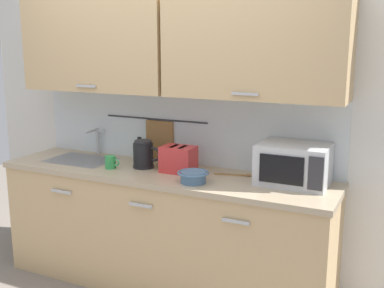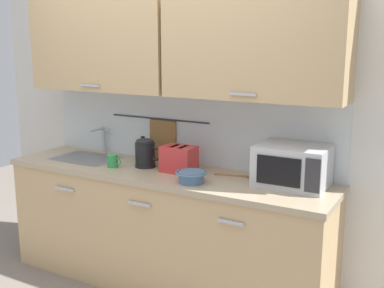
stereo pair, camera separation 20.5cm
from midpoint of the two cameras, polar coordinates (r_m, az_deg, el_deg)
The scene contains 10 objects.
counter_unit at distance 3.63m, azimuth -5.22°, elevation -10.07°, with size 2.53×0.64×0.90m.
back_wall_assembly at distance 3.57m, azimuth -3.48°, elevation 7.29°, with size 3.70×0.41×2.50m.
sink_faucet at distance 4.05m, azimuth -12.88°, elevation 0.74°, with size 0.09×0.17×0.22m.
microwave at distance 3.18m, azimuth 10.30°, elevation -2.41°, with size 0.46×0.35×0.27m.
electric_kettle at distance 3.58m, azimuth -7.45°, elevation -1.26°, with size 0.23×0.16×0.21m.
dish_soap_bottle at distance 3.77m, azimuth -7.86°, elevation -0.83°, with size 0.06×0.06×0.20m.
mug_near_sink at distance 3.60m, azimuth -11.35°, elevation -2.17°, with size 0.12×0.08×0.09m.
mixing_bowl at distance 3.18m, azimuth -1.71°, elevation -3.91°, with size 0.21×0.21×0.08m.
toaster at distance 3.43m, azimuth -3.36°, elevation -1.84°, with size 0.26×0.17×0.19m.
wooden_spoon at distance 3.36m, azimuth 3.83°, elevation -3.73°, with size 0.27×0.10×0.01m.
Camera 1 is at (1.65, -2.61, 1.82)m, focal length 44.41 mm.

